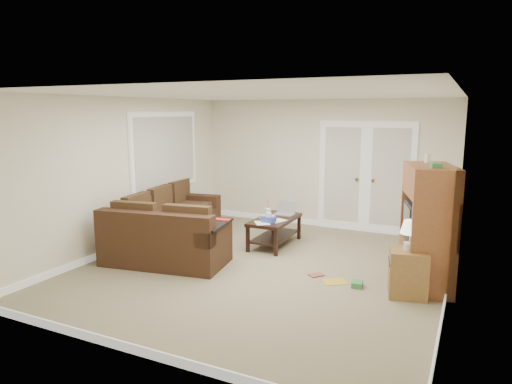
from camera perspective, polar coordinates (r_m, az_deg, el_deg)
The scene contains 17 objects.
floor at distance 6.81m, azimuth 0.98°, elevation -9.42°, with size 5.50×5.50×0.00m, color gray.
ceiling at distance 6.42m, azimuth 1.05°, elevation 12.11°, with size 5.00×5.50×0.02m, color white.
wall_left at distance 7.87m, azimuth -15.77°, elevation 2.24°, with size 0.02×5.50×2.50m, color white.
wall_right at distance 5.92m, azimuth 23.56°, elevation -0.71°, with size 0.02×5.50×2.50m, color white.
wall_back at distance 9.05m, azimuth 8.35°, elevation 3.49°, with size 5.00×0.02×2.50m, color white.
wall_front at distance 4.21m, azimuth -14.92°, elevation -4.32°, with size 5.00×0.02×2.50m, color white.
baseboards at distance 6.79m, azimuth 0.98°, elevation -9.02°, with size 5.00×5.50×0.10m, color white, non-canonical shape.
french_doors at distance 8.82m, azimuth 13.51°, elevation 1.75°, with size 1.80×0.05×2.13m.
window_left at distance 8.58m, azimuth -11.26°, elevation 5.06°, with size 0.05×1.92×1.42m.
sectional_sofa at distance 7.70m, azimuth -10.73°, elevation -4.67°, with size 2.26×2.88×0.86m.
coffee_table at distance 7.84m, azimuth 2.42°, elevation -4.80°, with size 0.60×1.17×0.79m.
tv_armoire at distance 6.29m, azimuth 20.63°, elevation -4.03°, with size 0.80×1.11×1.72m.
side_cabinet at distance 6.03m, azimuth 18.50°, elevation -9.08°, with size 0.54×0.54×0.96m.
space_heater at distance 8.57m, azimuth 20.35°, elevation -4.90°, with size 0.12×0.10×0.30m, color white.
floor_magazine at distance 6.36m, azimuth 9.83°, elevation -10.98°, with size 0.31×0.25×0.01m, color gold.
floor_greenbox at distance 6.24m, azimuth 12.54°, elevation -11.17°, with size 0.14×0.18×0.07m, color #3A8140.
floor_book at distance 6.60m, azimuth 7.17°, elevation -10.06°, with size 0.15×0.20×0.02m, color brown.
Camera 1 is at (2.69, -5.83, 2.27)m, focal length 32.00 mm.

